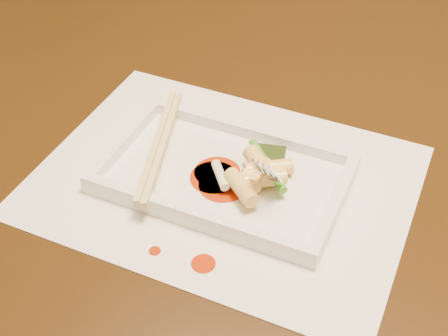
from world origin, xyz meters
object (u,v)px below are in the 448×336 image
at_px(table, 326,201).
at_px(plate_base, 224,178).
at_px(fork, 296,128).
at_px(chopstick_a, 156,143).
at_px(placemat, 224,181).

bearing_deg(table, plate_base, -127.33).
distance_m(plate_base, fork, 0.11).
xyz_separation_m(plate_base, fork, (0.07, 0.02, 0.08)).
bearing_deg(table, chopstick_a, -145.48).
relative_size(chopstick_a, fork, 1.37).
bearing_deg(placemat, table, 52.67).
distance_m(plate_base, chopstick_a, 0.08).
relative_size(placemat, plate_base, 1.54).
relative_size(table, chopstick_a, 7.32).
height_order(table, plate_base, plate_base).
xyz_separation_m(plate_base, chopstick_a, (-0.08, 0.00, 0.02)).
bearing_deg(fork, table, 78.50).
bearing_deg(chopstick_a, table, 34.52).
bearing_deg(chopstick_a, fork, 6.75).
height_order(placemat, chopstick_a, chopstick_a).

